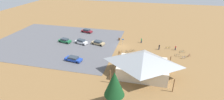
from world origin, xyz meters
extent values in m
plane|color=olive|center=(0.00, 0.00, 0.00)|extent=(160.00, 160.00, 0.00)
cube|color=#56565B|center=(22.72, 1.42, 0.03)|extent=(42.00, 32.44, 0.05)
cube|color=beige|center=(-7.44, 14.69, 1.59)|extent=(11.32, 7.91, 3.17)
pyramid|color=#93999E|center=(-7.44, 14.69, 4.58)|extent=(13.59, 10.18, 2.82)
cylinder|color=brown|center=(-14.06, 9.77, 1.59)|extent=(0.20, 0.20, 3.17)
cylinder|color=brown|center=(-0.81, 9.77, 1.59)|extent=(0.20, 0.20, 3.17)
cylinder|color=brown|center=(-14.06, 19.61, 1.59)|extent=(0.20, 0.20, 3.17)
cylinder|color=brown|center=(-0.81, 19.61, 1.59)|extent=(0.20, 0.20, 3.17)
cylinder|color=brown|center=(1.95, -4.80, 0.45)|extent=(0.60, 0.60, 0.90)
cylinder|color=#99999E|center=(0.14, -1.44, 1.10)|extent=(0.08, 0.08, 2.20)
cube|color=#1959B2|center=(0.14, -1.44, 1.90)|extent=(0.56, 0.04, 0.40)
cylinder|color=brown|center=(-3.14, 25.86, 1.19)|extent=(0.35, 0.35, 2.38)
cone|color=#14421E|center=(-3.14, 25.86, 4.77)|extent=(3.74, 3.74, 4.78)
torus|color=black|center=(-1.90, 3.89, 0.33)|extent=(0.53, 0.45, 0.65)
torus|color=black|center=(-2.64, 4.50, 0.33)|extent=(0.53, 0.45, 0.65)
cylinder|color=black|center=(-2.27, 4.20, 0.43)|extent=(0.70, 0.59, 0.04)
cylinder|color=black|center=(-2.14, 4.09, 0.51)|extent=(0.04, 0.04, 0.36)
cube|color=black|center=(-2.14, 4.09, 0.69)|extent=(0.21, 0.19, 0.05)
cylinder|color=black|center=(-2.57, 4.44, 0.57)|extent=(0.04, 0.04, 0.48)
cylinder|color=black|center=(-2.57, 4.44, 0.80)|extent=(0.33, 0.39, 0.03)
torus|color=black|center=(-18.86, 0.32, 0.37)|extent=(0.73, 0.16, 0.73)
torus|color=black|center=(-17.86, 0.49, 0.37)|extent=(0.73, 0.16, 0.73)
cylinder|color=#197A7F|center=(-18.36, 0.41, 0.49)|extent=(0.93, 0.19, 0.04)
cylinder|color=#197A7F|center=(-18.54, 0.38, 0.59)|extent=(0.04, 0.04, 0.45)
cube|color=black|center=(-18.54, 0.38, 0.82)|extent=(0.21, 0.11, 0.05)
cylinder|color=#197A7F|center=(-17.96, 0.48, 0.61)|extent=(0.04, 0.04, 0.50)
cylinder|color=black|center=(-17.96, 0.48, 0.86)|extent=(0.11, 0.48, 0.03)
torus|color=black|center=(-19.61, 3.00, 0.34)|extent=(0.45, 0.56, 0.68)
torus|color=black|center=(-20.22, 2.22, 0.34)|extent=(0.45, 0.56, 0.68)
cylinder|color=red|center=(-19.92, 2.61, 0.45)|extent=(0.59, 0.74, 0.04)
cylinder|color=red|center=(-19.81, 2.75, 0.55)|extent=(0.04, 0.04, 0.42)
cube|color=black|center=(-19.81, 2.75, 0.76)|extent=(0.19, 0.21, 0.05)
cylinder|color=red|center=(-20.16, 2.30, 0.57)|extent=(0.04, 0.04, 0.46)
cylinder|color=black|center=(-20.16, 2.30, 0.80)|extent=(0.40, 0.32, 0.03)
torus|color=black|center=(-18.73, 3.82, 0.34)|extent=(0.64, 0.30, 0.67)
torus|color=black|center=(-17.77, 4.23, 0.34)|extent=(0.64, 0.30, 0.67)
cylinder|color=#2347B7|center=(-18.25, 4.02, 0.45)|extent=(0.90, 0.41, 0.04)
cylinder|color=#2347B7|center=(-18.42, 3.95, 0.52)|extent=(0.04, 0.04, 0.37)
cube|color=black|center=(-18.42, 3.95, 0.71)|extent=(0.22, 0.15, 0.05)
cylinder|color=#2347B7|center=(-17.87, 4.19, 0.57)|extent=(0.04, 0.04, 0.47)
cylinder|color=black|center=(-17.87, 4.19, 0.81)|extent=(0.22, 0.45, 0.03)
torus|color=black|center=(-13.83, -1.30, 0.35)|extent=(0.67, 0.29, 0.70)
torus|color=black|center=(-14.81, -1.68, 0.35)|extent=(0.67, 0.29, 0.70)
cylinder|color=yellow|center=(-14.32, -1.49, 0.46)|extent=(0.92, 0.38, 0.04)
cylinder|color=yellow|center=(-14.14, -1.42, 0.54)|extent=(0.04, 0.04, 0.38)
cube|color=black|center=(-14.14, -1.42, 0.73)|extent=(0.22, 0.15, 0.05)
cylinder|color=yellow|center=(-14.71, -1.64, 0.56)|extent=(0.04, 0.04, 0.42)
cylinder|color=black|center=(-14.71, -1.64, 0.77)|extent=(0.20, 0.46, 0.03)
torus|color=black|center=(-5.25, 5.38, 0.36)|extent=(0.40, 0.65, 0.73)
torus|color=black|center=(-5.78, 4.46, 0.36)|extent=(0.40, 0.65, 0.73)
cylinder|color=#1E7F38|center=(-5.52, 4.92, 0.49)|extent=(0.52, 0.86, 0.04)
cylinder|color=#1E7F38|center=(-5.42, 5.09, 0.59)|extent=(0.04, 0.04, 0.45)
cube|color=black|center=(-5.42, 5.09, 0.82)|extent=(0.17, 0.21, 0.05)
cylinder|color=#1E7F38|center=(-5.73, 4.55, 0.61)|extent=(0.04, 0.04, 0.50)
cylinder|color=black|center=(-5.73, 4.55, 0.86)|extent=(0.43, 0.27, 0.03)
torus|color=black|center=(-6.25, 3.08, 0.33)|extent=(0.64, 0.26, 0.66)
torus|color=black|center=(-7.19, 2.74, 0.33)|extent=(0.64, 0.26, 0.66)
cylinder|color=silver|center=(-6.72, 2.91, 0.44)|extent=(0.88, 0.35, 0.04)
cylinder|color=silver|center=(-6.55, 2.97, 0.55)|extent=(0.04, 0.04, 0.44)
cube|color=black|center=(-6.55, 2.97, 0.77)|extent=(0.22, 0.14, 0.05)
cylinder|color=silver|center=(-7.10, 2.77, 0.56)|extent=(0.04, 0.04, 0.46)
cylinder|color=black|center=(-7.10, 2.77, 0.79)|extent=(0.19, 0.46, 0.03)
torus|color=black|center=(-0.73, 4.69, 0.35)|extent=(0.49, 0.57, 0.71)
torus|color=black|center=(-0.06, 5.48, 0.35)|extent=(0.49, 0.57, 0.71)
cylinder|color=orange|center=(-0.40, 5.09, 0.47)|extent=(0.64, 0.75, 0.04)
cylinder|color=orange|center=(-0.51, 4.94, 0.54)|extent=(0.04, 0.04, 0.37)
cube|color=black|center=(-0.51, 4.94, 0.73)|extent=(0.19, 0.20, 0.05)
cylinder|color=orange|center=(-0.13, 5.40, 0.57)|extent=(0.04, 0.04, 0.44)
cylinder|color=black|center=(-0.13, 5.40, 0.79)|extent=(0.39, 0.33, 0.03)
torus|color=black|center=(-16.26, 3.11, 0.35)|extent=(0.70, 0.09, 0.70)
torus|color=black|center=(-17.21, 3.18, 0.35)|extent=(0.70, 0.09, 0.70)
cylinder|color=#B7B7BC|center=(-16.73, 3.15, 0.47)|extent=(0.88, 0.10, 0.04)
cylinder|color=#B7B7BC|center=(-16.56, 3.13, 0.56)|extent=(0.04, 0.04, 0.43)
cube|color=black|center=(-16.56, 3.13, 0.78)|extent=(0.21, 0.09, 0.05)
cylinder|color=#B7B7BC|center=(-17.12, 3.17, 0.59)|extent=(0.04, 0.04, 0.48)
cylinder|color=black|center=(-17.12, 3.17, 0.83)|extent=(0.07, 0.48, 0.03)
torus|color=black|center=(-2.18, 6.51, 0.33)|extent=(0.65, 0.12, 0.65)
torus|color=black|center=(-1.11, 6.38, 0.33)|extent=(0.65, 0.12, 0.65)
cylinder|color=#722D9E|center=(-1.65, 6.44, 0.43)|extent=(0.99, 0.16, 0.04)
cylinder|color=#722D9E|center=(-1.84, 6.47, 0.50)|extent=(0.04, 0.04, 0.35)
cube|color=black|center=(-1.84, 6.47, 0.67)|extent=(0.21, 0.10, 0.05)
cylinder|color=#722D9E|center=(-1.22, 6.39, 0.53)|extent=(0.04, 0.04, 0.41)
cylinder|color=black|center=(-1.22, 6.39, 0.73)|extent=(0.09, 0.48, 0.03)
torus|color=black|center=(-4.18, 3.20, 0.35)|extent=(0.70, 0.07, 0.70)
torus|color=black|center=(-3.19, 3.16, 0.35)|extent=(0.70, 0.07, 0.70)
cylinder|color=black|center=(-3.68, 3.18, 0.46)|extent=(0.92, 0.07, 0.04)
cylinder|color=black|center=(-3.86, 3.19, 0.57)|extent=(0.04, 0.04, 0.44)
cube|color=black|center=(-3.86, 3.19, 0.78)|extent=(0.20, 0.09, 0.05)
cylinder|color=black|center=(-3.29, 3.16, 0.60)|extent=(0.04, 0.04, 0.50)
cylinder|color=black|center=(-3.29, 3.16, 0.85)|extent=(0.05, 0.48, 0.03)
cube|color=white|center=(13.86, 1.09, 0.61)|extent=(4.82, 2.98, 0.68)
cube|color=#2D3842|center=(13.86, 1.09, 1.24)|extent=(2.86, 2.19, 0.59)
cylinder|color=black|center=(15.55, 1.34, 0.37)|extent=(0.68, 0.40, 0.64)
cylinder|color=black|center=(15.11, -0.08, 0.37)|extent=(0.68, 0.40, 0.64)
cylinder|color=black|center=(12.62, 2.26, 0.37)|extent=(0.68, 0.40, 0.64)
cylinder|color=black|center=(12.17, 0.84, 0.37)|extent=(0.68, 0.40, 0.64)
cube|color=maroon|center=(15.97, -9.62, 0.57)|extent=(4.59, 2.61, 0.59)
cube|color=#2D3842|center=(15.97, -9.62, 1.16)|extent=(2.69, 2.00, 0.60)
cylinder|color=black|center=(17.57, -9.21, 0.37)|extent=(0.67, 0.35, 0.64)
cylinder|color=black|center=(17.25, -10.67, 0.37)|extent=(0.67, 0.35, 0.64)
cylinder|color=black|center=(14.70, -8.57, 0.37)|extent=(0.67, 0.35, 0.64)
cylinder|color=black|center=(14.38, -10.03, 0.37)|extent=(0.67, 0.35, 0.64)
cube|color=tan|center=(8.13, 0.46, 0.56)|extent=(4.71, 2.92, 0.57)
cube|color=#2D3842|center=(8.13, 0.46, 1.09)|extent=(2.79, 2.21, 0.50)
cylinder|color=black|center=(9.78, 0.85, 0.37)|extent=(0.68, 0.38, 0.64)
cylinder|color=black|center=(9.35, -0.71, 0.37)|extent=(0.68, 0.38, 0.64)
cylinder|color=black|center=(6.90, 1.63, 0.37)|extent=(0.68, 0.38, 0.64)
cylinder|color=black|center=(6.48, 0.06, 0.37)|extent=(0.68, 0.38, 0.64)
cube|color=#1E42B2|center=(11.32, 12.56, 0.56)|extent=(4.95, 2.51, 0.58)
cube|color=#2D3842|center=(11.32, 12.56, 1.09)|extent=(2.86, 2.00, 0.48)
cylinder|color=black|center=(13.03, 13.15, 0.37)|extent=(0.66, 0.31, 0.64)
cylinder|color=black|center=(12.80, 11.52, 0.37)|extent=(0.66, 0.31, 0.64)
cylinder|color=black|center=(9.84, 13.61, 0.37)|extent=(0.66, 0.31, 0.64)
cylinder|color=black|center=(9.61, 11.97, 0.37)|extent=(0.66, 0.31, 0.64)
cube|color=#1E6B3D|center=(19.69, 1.43, 0.61)|extent=(4.59, 2.58, 0.67)
cube|color=#2D3842|center=(19.69, 1.43, 1.21)|extent=(2.69, 1.99, 0.53)
cylinder|color=black|center=(21.29, 1.87, 0.37)|extent=(0.67, 0.35, 0.64)
cylinder|color=black|center=(20.98, 0.39, 0.37)|extent=(0.67, 0.35, 0.64)
cylinder|color=black|center=(18.41, 2.47, 0.37)|extent=(0.67, 0.35, 0.64)
cylinder|color=black|center=(18.10, 1.00, 0.37)|extent=(0.67, 0.35, 0.64)
cube|color=#2D3347|center=(-5.81, -4.37, 0.45)|extent=(0.38, 0.33, 0.90)
cylinder|color=green|center=(-5.81, -4.37, 1.24)|extent=(0.36, 0.36, 0.68)
sphere|color=tan|center=(-5.81, -4.37, 1.70)|extent=(0.24, 0.24, 0.24)
cube|color=#2D3347|center=(-11.61, -0.32, 0.44)|extent=(0.32, 0.37, 0.87)
cylinder|color=black|center=(-11.61, -0.32, 1.22)|extent=(0.36, 0.36, 0.70)
sphere|color=tan|center=(-11.61, -0.32, 1.69)|extent=(0.24, 0.24, 0.24)
cube|color=#2D3347|center=(-16.54, -1.13, 0.41)|extent=(0.34, 0.27, 0.81)
cylinder|color=red|center=(-16.54, -1.13, 1.09)|extent=(0.36, 0.36, 0.55)
sphere|color=tan|center=(-16.54, -1.13, 1.48)|extent=(0.24, 0.24, 0.24)
camera|label=1|loc=(-8.25, 49.10, 22.97)|focal=26.89mm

